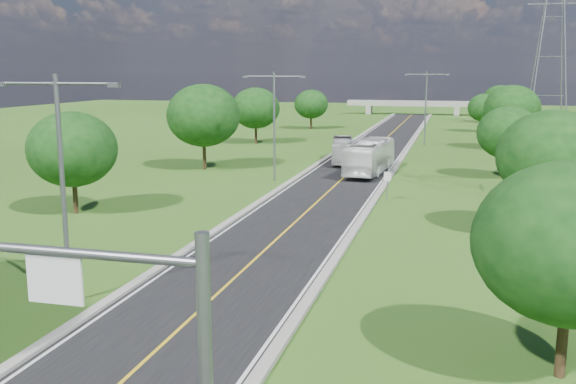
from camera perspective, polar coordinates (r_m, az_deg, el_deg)
name	(u,v)px	position (r m, az deg, el deg)	size (l,w,h in m)	color
ground	(362,161)	(73.14, 6.57, 2.73)	(260.00, 260.00, 0.00)	#2F5417
road	(369,154)	(79.03, 7.20, 3.34)	(8.00, 150.00, 0.06)	black
curb_left	(335,153)	(79.69, 4.17, 3.51)	(0.50, 150.00, 0.22)	gray
curb_right	(404,155)	(78.58, 10.28, 3.26)	(0.50, 150.00, 0.22)	gray
signal_mast	(106,337)	(13.62, -15.88, -12.27)	(8.54, 0.33, 7.20)	slate
speed_limit_sign	(387,181)	(50.67, 8.82, 0.94)	(0.55, 0.09, 2.40)	slate
overpass	(412,104)	(152.25, 10.99, 7.67)	(30.00, 3.00, 3.20)	gray
streetlight_near_left	(62,170)	(29.06, -19.48, 1.85)	(5.90, 0.25, 10.00)	slate
streetlight_mid_left	(274,117)	(59.14, -1.24, 6.70)	(5.90, 0.25, 10.00)	slate
streetlight_far_right	(426,102)	(89.91, 12.16, 7.86)	(5.90, 0.25, 10.00)	slate
power_tower_far	(551,48)	(127.74, 22.34, 11.72)	(9.00, 6.40, 28.00)	slate
tree_lb	(72,149)	(47.93, -18.62, 3.62)	(6.30, 6.30, 7.33)	black
tree_lc	(203,115)	(66.84, -7.53, 6.76)	(7.56, 7.56, 8.79)	black
tree_ld	(256,108)	(90.09, -2.89, 7.46)	(6.72, 6.72, 7.82)	black
tree_le	(311,104)	(112.62, 2.07, 7.81)	(5.88, 5.88, 6.84)	black
tree_ra	(570,243)	(22.70, 23.81, -4.18)	(6.30, 6.30, 7.33)	black
tree_rb	(552,157)	(42.42, 22.45, 2.93)	(6.72, 6.72, 7.82)	black
tree_rc	(509,133)	(64.14, 19.02, 4.99)	(5.88, 5.88, 6.84)	black
tree_rd	(512,109)	(88.10, 19.28, 7.00)	(7.14, 7.14, 8.30)	black
tree_re	(484,108)	(111.95, 17.06, 7.17)	(5.46, 5.46, 6.35)	black
tree_rf	(500,99)	(132.05, 18.30, 7.85)	(6.30, 6.30, 7.33)	black
bus_outbound	(370,157)	(64.19, 7.29, 3.13)	(2.77, 11.82, 3.29)	white
bus_inbound	(343,150)	(71.78, 4.87, 3.74)	(2.25, 9.60, 2.68)	beige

